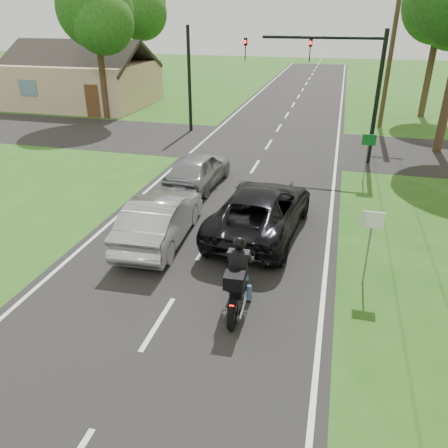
% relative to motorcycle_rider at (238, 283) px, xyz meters
% --- Properties ---
extents(ground, '(140.00, 140.00, 0.00)m').
position_rel_motorcycle_rider_xyz_m(ground, '(-1.68, -1.02, -0.77)').
color(ground, '#275819').
rests_on(ground, ground).
extents(road, '(8.00, 100.00, 0.01)m').
position_rel_motorcycle_rider_xyz_m(road, '(-1.68, 8.98, -0.77)').
color(road, black).
rests_on(road, ground).
extents(cross_road, '(60.00, 7.00, 0.01)m').
position_rel_motorcycle_rider_xyz_m(cross_road, '(-1.68, 14.98, -0.77)').
color(cross_road, black).
rests_on(cross_road, ground).
extents(motorcycle_rider, '(0.65, 2.28, 1.97)m').
position_rel_motorcycle_rider_xyz_m(motorcycle_rider, '(0.00, 0.00, 0.00)').
color(motorcycle_rider, black).
rests_on(motorcycle_rider, ground).
extents(dark_suv, '(3.03, 5.75, 1.54)m').
position_rel_motorcycle_rider_xyz_m(dark_suv, '(-0.23, 4.34, 0.01)').
color(dark_suv, black).
rests_on(dark_suv, road).
extents(silver_sedan, '(1.83, 4.63, 1.50)m').
position_rel_motorcycle_rider_xyz_m(silver_sedan, '(-3.19, 2.93, -0.01)').
color(silver_sedan, '#ACACB1').
rests_on(silver_sedan, road).
extents(silver_suv, '(1.99, 4.42, 1.47)m').
position_rel_motorcycle_rider_xyz_m(silver_suv, '(-3.50, 7.87, -0.02)').
color(silver_suv, gray).
rests_on(silver_suv, road).
extents(traffic_signal, '(6.38, 0.44, 6.00)m').
position_rel_motorcycle_rider_xyz_m(traffic_signal, '(1.65, 12.98, 3.36)').
color(traffic_signal, black).
rests_on(traffic_signal, ground).
extents(signal_pole_far, '(0.20, 0.20, 6.00)m').
position_rel_motorcycle_rider_xyz_m(signal_pole_far, '(-6.88, 16.98, 2.23)').
color(signal_pole_far, black).
rests_on(signal_pole_far, ground).
extents(utility_pole_far, '(1.60, 0.28, 10.00)m').
position_rel_motorcycle_rider_xyz_m(utility_pole_far, '(4.52, 20.98, 4.31)').
color(utility_pole_far, '#4A3A21').
rests_on(utility_pole_far, ground).
extents(sign_white, '(0.55, 0.07, 2.12)m').
position_rel_motorcycle_rider_xyz_m(sign_white, '(3.02, 1.96, 0.83)').
color(sign_white, slate).
rests_on(sign_white, ground).
extents(sign_green, '(0.55, 0.07, 2.12)m').
position_rel_motorcycle_rider_xyz_m(sign_green, '(3.22, 9.96, 0.83)').
color(sign_green, slate).
rests_on(sign_green, ground).
extents(tree_row_e, '(5.28, 5.12, 9.61)m').
position_rel_motorcycle_rider_xyz_m(tree_row_e, '(7.79, 24.76, 6.06)').
color(tree_row_e, '#332316').
rests_on(tree_row_e, ground).
extents(tree_left_near, '(5.12, 4.96, 9.22)m').
position_rel_motorcycle_rider_xyz_m(tree_left_near, '(-13.42, 18.76, 5.76)').
color(tree_left_near, '#332316').
rests_on(tree_left_near, ground).
extents(tree_left_far, '(5.76, 5.58, 10.14)m').
position_rel_motorcycle_rider_xyz_m(tree_left_far, '(-15.38, 28.74, 6.36)').
color(tree_left_far, '#332316').
rests_on(tree_left_far, ground).
extents(house, '(10.20, 8.00, 4.84)m').
position_rel_motorcycle_rider_xyz_m(house, '(-17.68, 22.98, 1.00)').
color(house, tan).
rests_on(house, ground).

